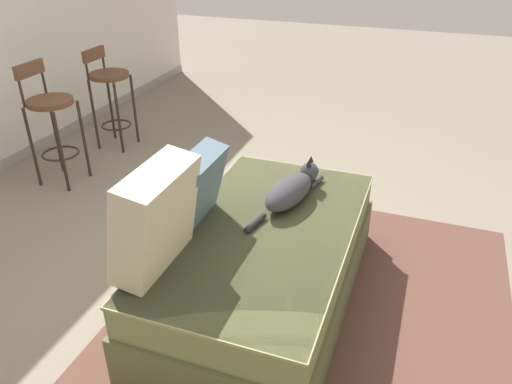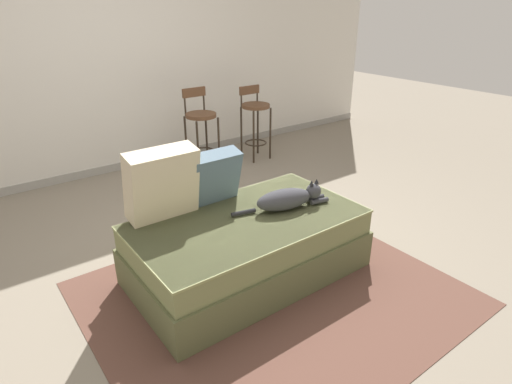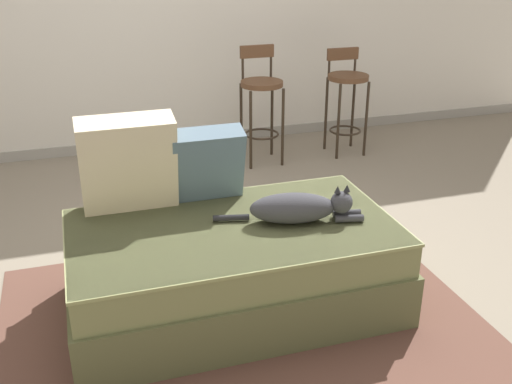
# 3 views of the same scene
# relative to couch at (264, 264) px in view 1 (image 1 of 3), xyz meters

# --- Properties ---
(ground_plane) EXTENTS (16.00, 16.00, 0.00)m
(ground_plane) POSITION_rel_couch_xyz_m (0.00, 0.40, -0.23)
(ground_plane) COLOR slate
(ground_plane) RESTS_ON ground
(area_rug) EXTENTS (2.31, 2.02, 0.01)m
(area_rug) POSITION_rel_couch_xyz_m (0.00, -0.30, -0.23)
(area_rug) COLOR brown
(area_rug) RESTS_ON ground
(couch) EXTENTS (1.62, 0.92, 0.46)m
(couch) POSITION_rel_couch_xyz_m (0.00, 0.00, 0.00)
(couch) COLOR brown
(couch) RESTS_ON ground
(throw_pillow_corner) EXTENTS (0.48, 0.25, 0.50)m
(throw_pillow_corner) POSITION_rel_couch_xyz_m (-0.44, 0.36, 0.48)
(throw_pillow_corner) COLOR beige
(throw_pillow_corner) RESTS_ON couch
(throw_pillow_middle) EXTENTS (0.38, 0.23, 0.40)m
(throw_pillow_middle) POSITION_rel_couch_xyz_m (-0.04, 0.36, 0.43)
(throw_pillow_middle) COLOR #4C6070
(throw_pillow_middle) RESTS_ON couch
(cat) EXTENTS (0.73, 0.26, 0.19)m
(cat) POSITION_rel_couch_xyz_m (0.32, -0.05, 0.30)
(cat) COLOR #333338
(cat) RESTS_ON couch
(bar_stool_near_window) EXTENTS (0.34, 0.34, 0.94)m
(bar_stool_near_window) POSITION_rel_couch_xyz_m (0.79, 1.99, 0.32)
(bar_stool_near_window) COLOR #2D2319
(bar_stool_near_window) RESTS_ON ground
(bar_stool_by_doorway) EXTENTS (0.34, 0.34, 0.88)m
(bar_stool_by_doorway) POSITION_rel_couch_xyz_m (1.55, 1.99, 0.31)
(bar_stool_by_doorway) COLOR #2D2319
(bar_stool_by_doorway) RESTS_ON ground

